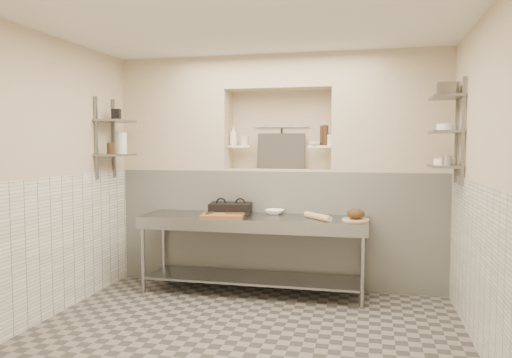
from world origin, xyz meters
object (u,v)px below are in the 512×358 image
(bread_loaf, at_px, (356,214))
(bowl_alcove, at_px, (314,144))
(mixing_bowl, at_px, (275,212))
(cutting_board, at_px, (223,216))
(bottle_soap, at_px, (233,136))
(jug_left, at_px, (122,143))
(rolling_pin, at_px, (318,217))
(panini_press, at_px, (231,209))
(prep_table, at_px, (253,239))

(bread_loaf, distance_m, bowl_alcove, 1.09)
(mixing_bowl, relative_size, bowl_alcove, 1.60)
(mixing_bowl, distance_m, bowl_alcove, 0.96)
(cutting_board, xyz_separation_m, mixing_bowl, (0.51, 0.41, 0.01))
(bottle_soap, distance_m, jug_left, 1.37)
(cutting_board, relative_size, mixing_bowl, 2.03)
(rolling_pin, height_order, bottle_soap, bottle_soap)
(panini_press, bearing_deg, rolling_pin, -19.60)
(prep_table, height_order, bottle_soap, bottle_soap)
(rolling_pin, distance_m, bread_loaf, 0.41)
(bottle_soap, xyz_separation_m, jug_left, (-1.25, -0.55, -0.09))
(rolling_pin, relative_size, jug_left, 1.73)
(bread_loaf, relative_size, bowl_alcove, 1.32)
(bread_loaf, bearing_deg, panini_press, 172.68)
(bread_loaf, bearing_deg, rolling_pin, -177.20)
(mixing_bowl, xyz_separation_m, jug_left, (-1.84, -0.23, 0.81))
(bread_loaf, height_order, jug_left, jug_left)
(cutting_board, bearing_deg, bread_loaf, 4.83)
(prep_table, distance_m, cutting_board, 0.45)
(panini_press, bearing_deg, bread_loaf, -15.76)
(panini_press, distance_m, bread_loaf, 1.47)
(prep_table, xyz_separation_m, cutting_board, (-0.30, -0.18, 0.28))
(cutting_board, height_order, jug_left, jug_left)
(rolling_pin, relative_size, bottle_soap, 1.82)
(panini_press, height_order, bread_loaf, panini_press)
(mixing_bowl, bearing_deg, jug_left, -173.02)
(panini_press, relative_size, rolling_pin, 1.21)
(mixing_bowl, height_order, bottle_soap, bottle_soap)
(cutting_board, xyz_separation_m, bread_loaf, (1.46, 0.12, 0.05))
(prep_table, relative_size, bread_loaf, 13.65)
(panini_press, xyz_separation_m, bottle_soap, (-0.08, 0.42, 0.87))
(bread_loaf, relative_size, bottle_soap, 0.79)
(cutting_board, height_order, bread_loaf, bread_loaf)
(rolling_pin, height_order, bowl_alcove, bowl_alcove)
(prep_table, xyz_separation_m, panini_press, (-0.30, 0.13, 0.32))
(cutting_board, relative_size, jug_left, 1.85)
(bottle_soap, bearing_deg, cutting_board, -83.68)
(bread_loaf, bearing_deg, bowl_alcove, 131.72)
(prep_table, height_order, panini_press, panini_press)
(jug_left, bearing_deg, cutting_board, -8.08)
(prep_table, height_order, mixing_bowl, mixing_bowl)
(panini_press, bearing_deg, cutting_board, -98.69)
(jug_left, bearing_deg, rolling_pin, -2.06)
(mixing_bowl, relative_size, rolling_pin, 0.52)
(cutting_board, height_order, bottle_soap, bottle_soap)
(mixing_bowl, distance_m, jug_left, 2.03)
(cutting_board, height_order, mixing_bowl, mixing_bowl)
(cutting_board, xyz_separation_m, bowl_alcove, (0.94, 0.70, 0.81))
(bottle_soap, bearing_deg, jug_left, -156.46)
(prep_table, bearing_deg, mixing_bowl, 48.27)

